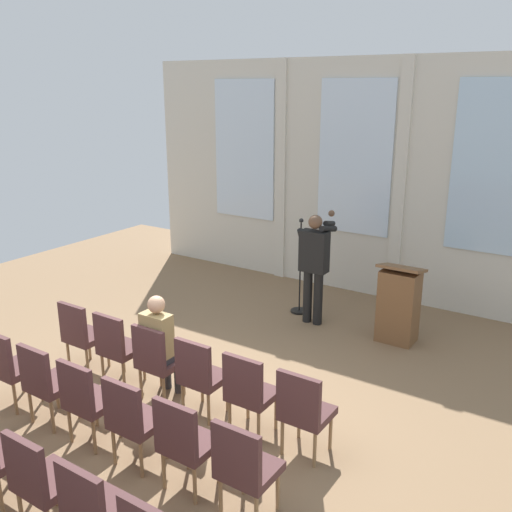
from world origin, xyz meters
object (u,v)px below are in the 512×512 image
object	(u,v)px
mic_stand	(300,292)
chair_r1_c1	(45,380)
chair_r1_c2	(86,397)
speaker	(314,261)
audience_r0_c2	(161,341)
chair_r0_c0	(81,332)
chair_r2_c4	(95,508)
chair_r0_c1	(117,344)
chair_r0_c2	(156,358)
chair_r2_c3	(40,477)
chair_r1_c5	(244,465)
chair_r0_c3	(200,373)
chair_r1_c4	(184,439)
chair_r0_c4	(249,389)
lectern	(399,305)
chair_r1_c3	(132,417)
chair_r0_c5	(304,408)
chair_r1_c0	(9,364)

from	to	relation	value
mic_stand	chair_r1_c1	xyz separation A→B (m)	(-0.72, -4.26, 0.20)
mic_stand	chair_r1_c2	distance (m)	4.26
speaker	audience_r0_c2	distance (m)	2.95
chair_r0_c0	chair_r2_c4	distance (m)	3.27
chair_r0_c1	chair_r0_c2	world-z (taller)	same
chair_r2_c3	chair_r0_c2	bearing A→B (deg)	107.46
chair_r0_c0	chair_r1_c5	size ratio (longest dim) A/B	1.00
chair_r0_c2	chair_r1_c5	size ratio (longest dim) A/B	1.00
chair_r0_c3	audience_r0_c2	bearing A→B (deg)	172.52
chair_r1_c4	chair_r1_c1	bearing A→B (deg)	180.00
chair_r0_c3	chair_r0_c4	xyz separation A→B (m)	(0.64, 0.00, 0.00)
chair_r2_c3	chair_r1_c2	bearing A→B (deg)	122.18
lectern	audience_r0_c2	bearing A→B (deg)	-120.62
audience_r0_c2	chair_r1_c3	world-z (taller)	audience_r0_c2
lectern	chair_r0_c0	distance (m)	4.32
chair_r1_c5	chair_r2_c3	distance (m)	1.63
chair_r0_c2	chair_r0_c5	bearing A→B (deg)	0.00
chair_r2_c3	chair_r1_c0	bearing A→B (deg)	152.09
audience_r0_c2	chair_r1_c2	bearing A→B (deg)	-90.00
lectern	chair_r0_c3	size ratio (longest dim) A/B	1.23
chair_r2_c4	chair_r1_c2	bearing A→B (deg)	141.53
mic_stand	chair_r1_c5	size ratio (longest dim) A/B	1.65
chair_r0_c2	chair_r1_c0	distance (m)	1.63
chair_r1_c5	mic_stand	bearing A→B (deg)	113.39
chair_r0_c5	chair_r1_c3	size ratio (longest dim) A/B	1.00
chair_r1_c0	chair_r2_c3	distance (m)	2.17
chair_r1_c0	chair_r1_c5	world-z (taller)	same
chair_r0_c4	chair_r1_c2	world-z (taller)	same
speaker	chair_r0_c5	size ratio (longest dim) A/B	1.81
chair_r0_c0	chair_r2_c3	size ratio (longest dim) A/B	1.00
chair_r0_c5	chair_r1_c5	distance (m)	1.02
mic_stand	chair_r2_c3	distance (m)	5.31
chair_r1_c0	lectern	bearing A→B (deg)	53.29
chair_r0_c3	chair_r0_c5	xyz separation A→B (m)	(1.28, 0.00, 0.00)
chair_r0_c5	chair_r2_c3	size ratio (longest dim) A/B	1.00
chair_r0_c4	chair_r1_c5	world-z (taller)	same
mic_stand	audience_r0_c2	xyz separation A→B (m)	(-0.08, -3.16, 0.37)
chair_r2_c4	chair_r0_c1	bearing A→B (deg)	133.34
chair_r2_c3	lectern	bearing A→B (deg)	77.54
chair_r1_c1	chair_r2_c4	distance (m)	2.17
chair_r1_c1	chair_r2_c4	world-z (taller)	same
chair_r0_c5	chair_r1_c4	distance (m)	1.20
chair_r0_c3	chair_r2_c4	bearing A→B (deg)	-72.54
chair_r0_c4	lectern	bearing A→B (deg)	80.97
chair_r0_c2	chair_r1_c5	distance (m)	2.17
chair_r0_c3	chair_r1_c0	world-z (taller)	same
chair_r1_c3	chair_r2_c3	size ratio (longest dim) A/B	1.00
chair_r0_c4	chair_r0_c5	world-z (taller)	same
lectern	chair_r1_c2	size ratio (longest dim) A/B	1.23
chair_r0_c4	chair_r1_c1	world-z (taller)	same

